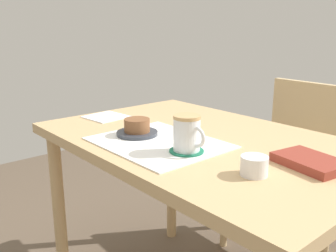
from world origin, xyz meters
name	(u,v)px	position (x,y,z in m)	size (l,w,h in m)	color
dining_table	(202,162)	(0.00, 0.00, 0.64)	(1.13, 0.72, 0.73)	tan
wooden_chair	(289,160)	(-0.07, 0.69, 0.46)	(0.44, 0.44, 0.83)	#D1B27F
placemat	(159,143)	(-0.05, -0.15, 0.73)	(0.41, 0.33, 0.00)	white
pastry_plate	(137,133)	(-0.16, -0.16, 0.74)	(0.14, 0.14, 0.01)	#333842
pastry	(137,125)	(-0.16, -0.16, 0.76)	(0.09, 0.09, 0.04)	brown
coffee_coaster	(187,151)	(0.08, -0.15, 0.73)	(0.10, 0.10, 0.01)	#196B4C
coffee_mug	(187,133)	(0.08, -0.15, 0.79)	(0.11, 0.08, 0.11)	white
paper_napkin	(106,117)	(-0.46, -0.09, 0.73)	(0.15, 0.15, 0.00)	white
sugar_bowl	(254,166)	(0.31, -0.14, 0.75)	(0.07, 0.07, 0.05)	white
small_book	(310,162)	(0.37, 0.03, 0.74)	(0.18, 0.12, 0.02)	maroon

